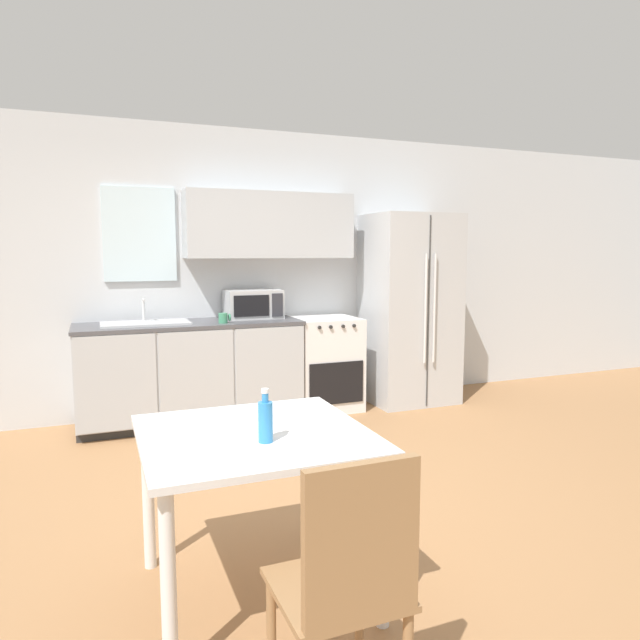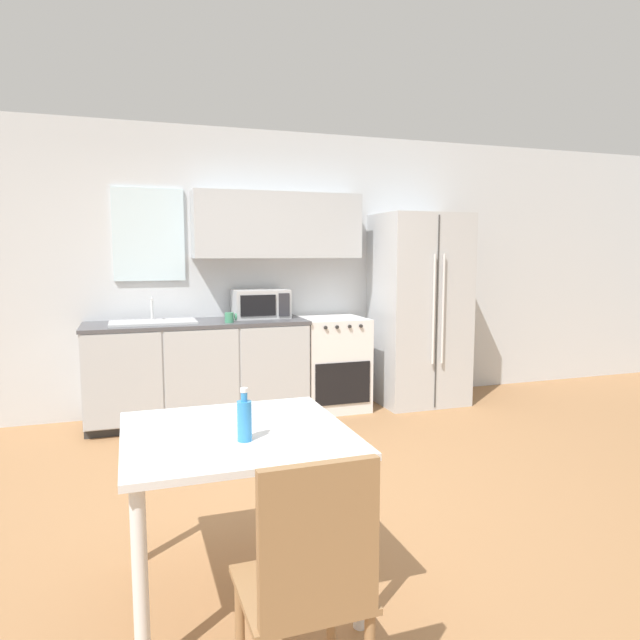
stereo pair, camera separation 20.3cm
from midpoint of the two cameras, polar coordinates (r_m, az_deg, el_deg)
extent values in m
plane|color=#9E7047|center=(3.72, -4.27, -17.54)|extent=(12.00, 12.00, 0.00)
cube|color=silver|center=(5.59, -11.31, 4.79)|extent=(12.00, 0.06, 2.70)
cube|color=silver|center=(5.46, -18.63, 8.11)|extent=(0.63, 0.04, 0.84)
cube|color=#B2B7BC|center=(5.51, -6.08, 9.39)|extent=(1.61, 0.32, 0.62)
cube|color=#333333|center=(5.43, -13.74, -9.36)|extent=(1.94, 0.57, 0.08)
cube|color=#B2B7BC|center=(5.30, -13.83, -4.85)|extent=(1.94, 0.63, 0.80)
cube|color=#B2B7BC|center=(4.94, -20.81, -5.94)|extent=(0.63, 0.01, 0.78)
cube|color=#B2B7BC|center=(4.98, -13.32, -5.57)|extent=(0.63, 0.01, 0.78)
cube|color=#B2B7BC|center=(5.11, -6.11, -5.11)|extent=(0.63, 0.01, 0.78)
cube|color=#4C4C51|center=(5.23, -13.96, -0.38)|extent=(1.96, 0.66, 0.03)
cube|color=white|center=(5.62, -0.64, -4.32)|extent=(0.62, 0.62, 0.90)
cube|color=black|center=(5.36, 0.58, -6.34)|extent=(0.54, 0.01, 0.40)
cylinder|color=#262626|center=(5.20, -1.17, -0.76)|extent=(0.03, 0.02, 0.03)
cylinder|color=#262626|center=(5.24, -0.02, -0.70)|extent=(0.03, 0.02, 0.03)
cylinder|color=#262626|center=(5.28, 1.24, -0.64)|extent=(0.03, 0.02, 0.03)
cylinder|color=#262626|center=(5.33, 2.35, -0.58)|extent=(0.03, 0.02, 0.03)
cube|color=silver|center=(5.89, 7.95, 1.11)|extent=(0.86, 0.72, 1.91)
cube|color=#3F3F3F|center=(5.58, 9.78, 0.77)|extent=(0.01, 0.01, 1.85)
cylinder|color=silver|center=(5.53, 9.49, 1.11)|extent=(0.02, 0.02, 1.05)
cylinder|color=silver|center=(5.58, 10.37, 1.15)|extent=(0.02, 0.02, 1.05)
cube|color=#B7BABC|center=(5.19, -18.13, -0.30)|extent=(0.74, 0.40, 0.02)
cylinder|color=silver|center=(5.34, -18.28, 1.04)|extent=(0.02, 0.02, 0.20)
cylinder|color=silver|center=(5.26, -18.27, 1.93)|extent=(0.02, 0.14, 0.02)
cube|color=#B7BABC|center=(5.43, -7.78, 1.60)|extent=(0.51, 0.35, 0.27)
cube|color=black|center=(5.25, -7.96, 1.41)|extent=(0.33, 0.01, 0.19)
cube|color=#2D2D33|center=(5.31, -5.38, 1.51)|extent=(0.10, 0.01, 0.21)
cylinder|color=#3F8C66|center=(5.09, -10.80, 0.19)|extent=(0.08, 0.08, 0.09)
torus|color=#3F8C66|center=(5.11, -10.13, 0.26)|extent=(0.02, 0.07, 0.07)
cube|color=white|center=(2.56, -8.88, -11.33)|extent=(0.97, 0.93, 0.03)
cylinder|color=white|center=(2.30, -17.61, -24.14)|extent=(0.06, 0.06, 0.72)
cylinder|color=white|center=(2.48, 3.87, -21.33)|extent=(0.06, 0.06, 0.72)
cylinder|color=white|center=(3.02, -18.74, -16.35)|extent=(0.06, 0.06, 0.72)
cylinder|color=white|center=(3.17, -2.65, -14.91)|extent=(0.06, 0.06, 0.72)
cube|color=#997047|center=(2.05, -1.49, -25.31)|extent=(0.41, 0.41, 0.02)
cube|color=#997047|center=(1.78, 0.72, -21.34)|extent=(0.37, 0.04, 0.48)
cylinder|color=#997047|center=(2.27, -7.80, -28.69)|extent=(0.03, 0.03, 0.43)
cylinder|color=#997047|center=(2.36, 1.21, -27.08)|extent=(0.03, 0.03, 0.43)
cylinder|color=#338CD8|center=(2.40, -7.93, -10.10)|extent=(0.06, 0.06, 0.17)
cylinder|color=#338CD8|center=(2.37, -7.97, -7.71)|extent=(0.03, 0.03, 0.04)
cylinder|color=white|center=(2.37, -7.98, -7.04)|extent=(0.03, 0.03, 0.02)
camera|label=1|loc=(0.10, -91.43, -0.17)|focal=32.00mm
camera|label=2|loc=(0.10, 88.57, 0.17)|focal=32.00mm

